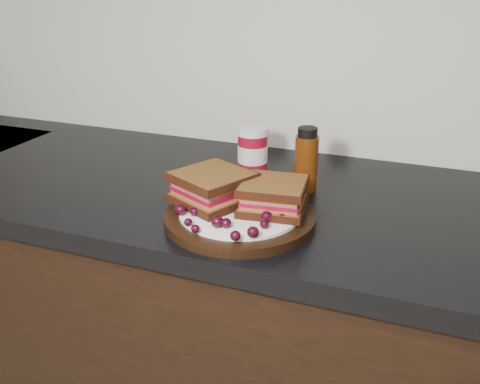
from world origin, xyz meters
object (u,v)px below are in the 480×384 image
(plate, at_px, (240,217))
(oil_bottle, at_px, (306,159))
(condiment_jar, at_px, (253,150))
(sandwich_left, at_px, (212,187))

(plate, height_order, oil_bottle, oil_bottle)
(condiment_jar, height_order, oil_bottle, oil_bottle)
(condiment_jar, distance_m, oil_bottle, 0.16)
(sandwich_left, xyz_separation_m, oil_bottle, (0.13, 0.18, 0.01))
(condiment_jar, bearing_deg, plate, -74.92)
(plate, relative_size, condiment_jar, 2.66)
(plate, bearing_deg, sandwich_left, 164.70)
(sandwich_left, height_order, condiment_jar, condiment_jar)
(condiment_jar, bearing_deg, oil_bottle, -23.62)
(oil_bottle, bearing_deg, sandwich_left, -126.93)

